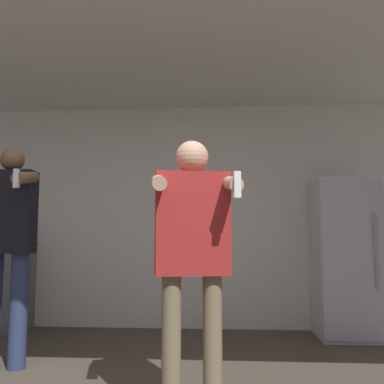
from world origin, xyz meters
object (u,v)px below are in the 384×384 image
refrigerator (345,258)px  person_man_side (8,240)px  bottle_amber_bourbon (12,235)px  person_woman_foreground (192,244)px  bottle_green_wine (3,231)px

refrigerator → person_man_side: size_ratio=0.93×
person_man_side → bottle_amber_bourbon: bearing=115.5°
bottle_amber_bourbon → person_woman_foreground: person_woman_foreground is taller
refrigerator → person_man_side: person_man_side is taller
refrigerator → bottle_green_wine: bearing=178.4°
bottle_amber_bourbon → person_man_side: bearing=-64.5°
bottle_amber_bourbon → bottle_green_wine: bearing=180.0°
refrigerator → bottle_amber_bourbon: (-3.63, 0.10, 0.23)m
refrigerator → person_woman_foreground: refrigerator is taller
bottle_amber_bourbon → person_man_side: size_ratio=0.13×
refrigerator → bottle_green_wine: 3.75m
refrigerator → bottle_amber_bourbon: size_ratio=7.18×
person_woman_foreground → person_man_side: size_ratio=0.91×
refrigerator → person_woman_foreground: (-1.45, -2.10, 0.16)m
bottle_green_wine → person_man_side: 1.58m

